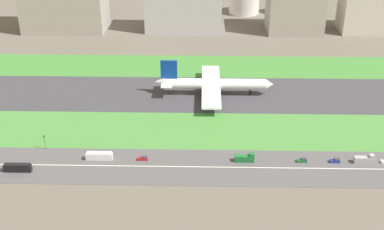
% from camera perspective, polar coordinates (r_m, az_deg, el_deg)
% --- Properties ---
extents(ground_plane, '(800.00, 800.00, 0.00)m').
position_cam_1_polar(ground_plane, '(283.56, -1.40, 2.36)').
color(ground_plane, '#5B564C').
extents(runway, '(280.00, 46.00, 0.10)m').
position_cam_1_polar(runway, '(283.53, -1.40, 2.36)').
color(runway, '#38383D').
rests_on(runway, ground_plane).
extents(grass_median_north, '(280.00, 36.00, 0.10)m').
position_cam_1_polar(grass_median_north, '(321.07, -1.07, 5.48)').
color(grass_median_north, '#3D7A33').
rests_on(grass_median_north, ground_plane).
extents(grass_median_south, '(280.00, 36.00, 0.10)m').
position_cam_1_polar(grass_median_south, '(247.11, -1.82, -1.69)').
color(grass_median_south, '#427F38').
rests_on(grass_median_south, ground_plane).
extents(highway, '(280.00, 28.00, 0.10)m').
position_cam_1_polar(highway, '(219.80, -2.25, -5.77)').
color(highway, '#4C4C4F').
rests_on(highway, ground_plane).
extents(highway_centerline, '(266.00, 0.50, 0.01)m').
position_cam_1_polar(highway_centerline, '(219.77, -2.25, -5.75)').
color(highway_centerline, silver).
rests_on(highway_centerline, highway).
extents(airliner, '(65.00, 56.00, 19.70)m').
position_cam_1_polar(airliner, '(280.71, 2.20, 3.47)').
color(airliner, white).
rests_on(airliner, runway).
extents(bus_1, '(11.60, 2.50, 3.50)m').
position_cam_1_polar(bus_1, '(227.85, -18.87, -5.58)').
color(bus_1, black).
rests_on(bus_1, highway).
extents(car_1, '(4.40, 1.80, 2.00)m').
position_cam_1_polar(car_1, '(224.61, -5.46, -4.82)').
color(car_1, '#B2191E').
rests_on(car_1, highway).
extents(car_2, '(4.40, 1.80, 2.00)m').
position_cam_1_polar(car_2, '(227.37, 12.21, -4.94)').
color(car_2, '#19662D').
rests_on(car_2, highway).
extents(truck_1, '(8.40, 2.50, 4.00)m').
position_cam_1_polar(truck_1, '(233.54, 18.66, -4.72)').
color(truck_1, '#99999E').
rests_on(truck_1, highway).
extents(bus_0, '(11.60, 2.50, 3.50)m').
position_cam_1_polar(bus_0, '(227.13, -10.30, -4.51)').
color(bus_0, silver).
rests_on(bus_0, highway).
extents(car_0, '(4.40, 1.80, 2.00)m').
position_cam_1_polar(car_0, '(230.50, 15.68, -4.91)').
color(car_0, navy).
rests_on(car_0, highway).
extents(truck_0, '(8.40, 2.50, 4.00)m').
position_cam_1_polar(truck_0, '(223.53, 5.92, -4.79)').
color(truck_0, '#19662D').
rests_on(truck_0, highway).
extents(traffic_light, '(0.36, 0.50, 7.20)m').
position_cam_1_polar(traffic_light, '(238.90, -16.11, -2.81)').
color(traffic_light, '#4C4C51').
rests_on(traffic_light, highway).
extents(hangar_building, '(55.92, 24.88, 39.31)m').
position_cam_1_polar(hangar_building, '(384.08, -0.96, 12.30)').
color(hangar_building, '#B2B2B7').
rests_on(hangar_building, ground_plane).
extents(office_tower, '(39.76, 32.27, 41.58)m').
position_cam_1_polar(office_tower, '(389.34, 11.46, 12.16)').
color(office_tower, '#9E998E').
rests_on(office_tower, ground_plane).
extents(fuel_tank_west, '(19.63, 19.63, 13.51)m').
position_cam_1_polar(fuel_tank_west, '(430.61, 1.48, 12.21)').
color(fuel_tank_west, silver).
rests_on(fuel_tank_west, ground_plane).
extents(fuel_tank_centre, '(24.70, 24.70, 14.42)m').
position_cam_1_polar(fuel_tank_centre, '(431.76, 5.81, 12.18)').
color(fuel_tank_centre, silver).
rests_on(fuel_tank_centre, ground_plane).
extents(fuel_tank_east, '(17.73, 17.73, 16.06)m').
position_cam_1_polar(fuel_tank_east, '(435.45, 10.35, 12.13)').
color(fuel_tank_east, silver).
rests_on(fuel_tank_east, ground_plane).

